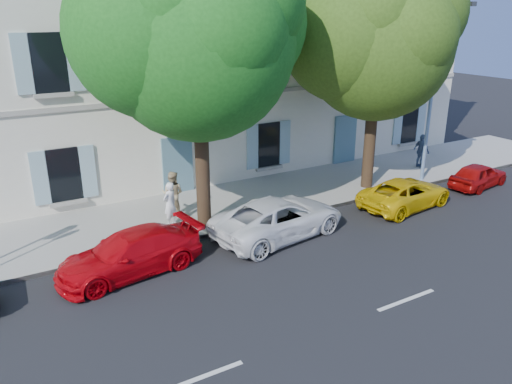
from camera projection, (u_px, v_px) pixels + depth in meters
ground at (316, 243)px, 16.55m from camera, size 90.00×90.00×0.00m
sidewalk at (251, 200)px, 20.14m from camera, size 36.00×4.50×0.15m
kerb at (279, 218)px, 18.37m from camera, size 36.00×0.16×0.16m
building at (188, 40)px, 22.80m from camera, size 28.00×7.00×12.00m
car_red_coupe at (130, 253)px, 14.48m from camera, size 4.51×2.34×1.25m
car_white_coupe at (279, 218)px, 16.88m from camera, size 5.11×2.95×1.34m
car_yellow_supercar at (405, 193)px, 19.44m from camera, size 4.29×2.38×1.14m
car_red_hatchback at (478, 175)px, 21.69m from camera, size 3.33×1.75×1.08m
tree_left at (198, 43)px, 15.48m from camera, size 6.18×6.18×9.58m
tree_right at (377, 45)px, 19.53m from camera, size 5.91×5.91×9.11m
street_lamp at (436, 83)px, 20.80m from camera, size 0.28×1.61×7.55m
pedestrian_a at (170, 204)px, 17.35m from camera, size 0.68×0.58×1.58m
pedestrian_b at (173, 194)px, 18.13m from camera, size 1.05×1.03×1.70m
pedestrian_c at (421, 151)px, 23.88m from camera, size 0.45×0.97×1.62m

